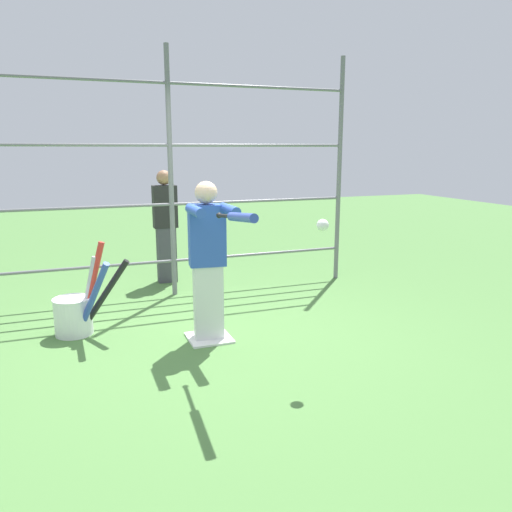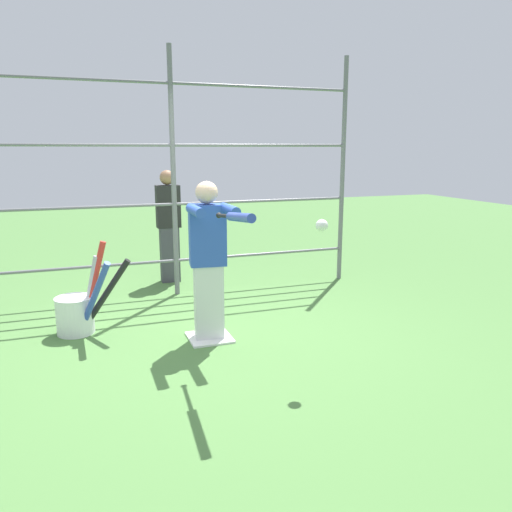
# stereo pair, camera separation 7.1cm
# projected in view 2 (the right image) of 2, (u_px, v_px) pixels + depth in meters

# --- Properties ---
(ground_plane) EXTENTS (24.00, 24.00, 0.00)m
(ground_plane) POSITION_uv_depth(u_px,v_px,m) (210.00, 338.00, 4.78)
(ground_plane) COLOR #4C7A3D
(home_plate) EXTENTS (0.40, 0.40, 0.02)m
(home_plate) POSITION_uv_depth(u_px,v_px,m) (210.00, 337.00, 4.78)
(home_plate) COLOR white
(home_plate) RESTS_ON ground
(fence_backstop) EXTENTS (4.63, 0.06, 2.95)m
(fence_backstop) POSITION_uv_depth(u_px,v_px,m) (173.00, 175.00, 5.94)
(fence_backstop) COLOR slate
(fence_backstop) RESTS_ON ground
(batter) EXTENTS (0.38, 0.53, 1.50)m
(batter) POSITION_uv_depth(u_px,v_px,m) (208.00, 256.00, 4.60)
(batter) COLOR silver
(batter) RESTS_ON ground
(baseball_bat_swinging) EXTENTS (0.09, 0.94, 0.15)m
(baseball_bat_swinging) POSITION_uv_depth(u_px,v_px,m) (237.00, 217.00, 3.62)
(baseball_bat_swinging) COLOR black
(softball_in_flight) EXTENTS (0.10, 0.10, 0.10)m
(softball_in_flight) POSITION_uv_depth(u_px,v_px,m) (322.00, 225.00, 3.86)
(softball_in_flight) COLOR white
(bat_bucket) EXTENTS (0.73, 0.62, 0.91)m
(bat_bucket) POSITION_uv_depth(u_px,v_px,m) (79.00, 311.00, 4.87)
(bat_bucket) COLOR white
(bat_bucket) RESTS_ON ground
(bystander_behind_fence) EXTENTS (0.31, 0.19, 1.51)m
(bystander_behind_fence) POSITION_uv_depth(u_px,v_px,m) (169.00, 225.00, 6.68)
(bystander_behind_fence) COLOR #3F3F47
(bystander_behind_fence) RESTS_ON ground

